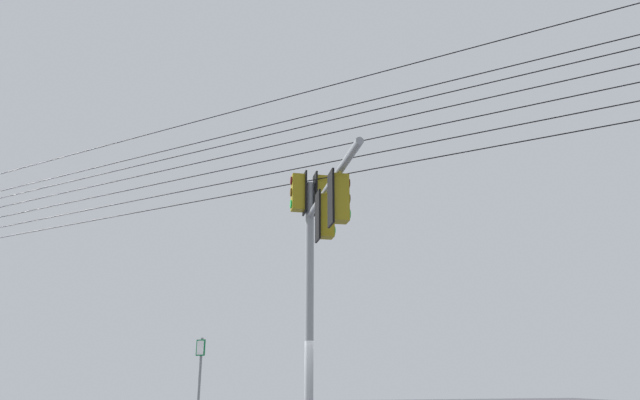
{
  "coord_description": "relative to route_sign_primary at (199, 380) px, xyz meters",
  "views": [
    {
      "loc": [
        -2.28,
        -12.22,
        1.75
      ],
      "look_at": [
        0.48,
        -1.07,
        5.44
      ],
      "focal_mm": 30.85,
      "sensor_mm": 36.0,
      "label": 1
    }
  ],
  "objects": [
    {
      "name": "signal_mast_assembly",
      "position": [
        2.19,
        -4.22,
        3.02
      ],
      "size": [
        0.97,
        4.71,
        6.51
      ],
      "color": "gray",
      "rests_on": "ground"
    },
    {
      "name": "route_sign_primary",
      "position": [
        0.0,
        0.0,
        0.0
      ],
      "size": [
        0.24,
        0.2,
        2.74
      ],
      "color": "slate",
      "rests_on": "ground"
    },
    {
      "name": "overhead_wire_span",
      "position": [
        1.25,
        -2.41,
        5.82
      ],
      "size": [
        21.63,
        19.41,
        2.57
      ],
      "color": "black"
    }
  ]
}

